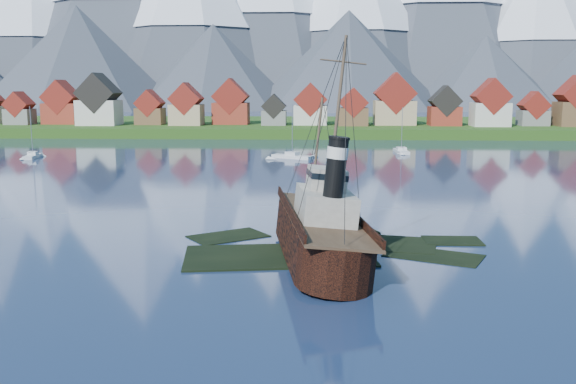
{
  "coord_description": "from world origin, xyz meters",
  "views": [
    {
      "loc": [
        0.74,
        -61.74,
        16.43
      ],
      "look_at": [
        -2.48,
        6.0,
        5.0
      ],
      "focal_mm": 40.0,
      "sensor_mm": 36.0,
      "label": 1
    }
  ],
  "objects_px": {
    "tugboat_wreck": "(317,228)",
    "sailboat_b": "(33,157)",
    "sailboat_c": "(292,157)",
    "sailboat_e": "(401,152)"
  },
  "relations": [
    {
      "from": "tugboat_wreck",
      "to": "sailboat_b",
      "type": "bearing_deg",
      "value": 120.24
    },
    {
      "from": "sailboat_b",
      "to": "sailboat_c",
      "type": "distance_m",
      "value": 58.47
    },
    {
      "from": "tugboat_wreck",
      "to": "sailboat_b",
      "type": "distance_m",
      "value": 102.84
    },
    {
      "from": "sailboat_c",
      "to": "sailboat_b",
      "type": "bearing_deg",
      "value": 120.91
    },
    {
      "from": "tugboat_wreck",
      "to": "sailboat_b",
      "type": "height_order",
      "value": "tugboat_wreck"
    },
    {
      "from": "tugboat_wreck",
      "to": "sailboat_e",
      "type": "xyz_separation_m",
      "value": [
        20.16,
        95.36,
        -2.51
      ]
    },
    {
      "from": "sailboat_c",
      "to": "sailboat_e",
      "type": "height_order",
      "value": "sailboat_c"
    },
    {
      "from": "tugboat_wreck",
      "to": "sailboat_b",
      "type": "relative_size",
      "value": 2.27
    },
    {
      "from": "sailboat_b",
      "to": "sailboat_e",
      "type": "relative_size",
      "value": 1.06
    },
    {
      "from": "sailboat_c",
      "to": "sailboat_e",
      "type": "distance_m",
      "value": 29.16
    }
  ]
}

